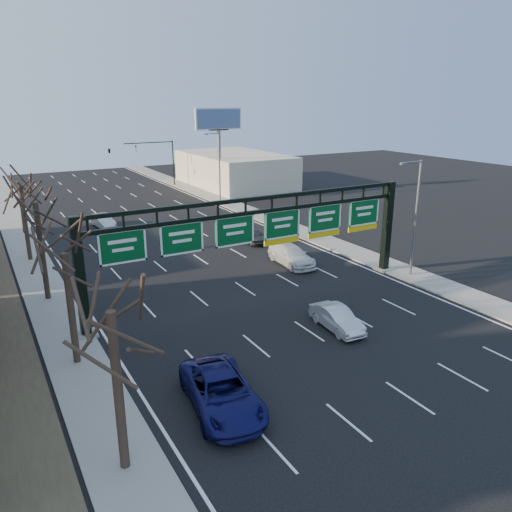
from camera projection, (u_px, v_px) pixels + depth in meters
ground at (330, 345)px, 28.23m from camera, size 160.00×160.00×0.00m
sidewalk_left at (39, 277)px, 38.66m from camera, size 3.00×120.00×0.12m
sidewalk_right at (308, 234)px, 50.80m from camera, size 3.00×120.00×0.12m
lane_markings at (192, 253)px, 44.75m from camera, size 21.60×120.00×0.01m
sign_gantry at (261, 234)px, 33.51m from camera, size 24.60×1.20×7.20m
building_right_distant at (234, 170)px, 78.26m from camera, size 12.00×20.00×5.00m
tree_near at (108, 283)px, 16.58m from camera, size 3.60×3.60×8.86m
tree_gantry at (62, 233)px, 24.12m from camera, size 3.60×3.60×8.48m
tree_mid at (33, 187)px, 32.16m from camera, size 3.60×3.60×9.24m
tree_far at (18, 173)px, 40.53m from camera, size 3.60×3.60×8.86m
streetlight_near at (415, 213)px, 37.55m from camera, size 2.15×0.22×9.00m
streetlight_far at (219, 163)px, 65.64m from camera, size 2.15×0.22×9.00m
billboard_right at (219, 129)px, 69.75m from camera, size 7.00×0.50×12.00m
traffic_signal_mast at (134, 152)px, 74.69m from camera, size 10.16×0.54×7.00m
car_blue_suv at (222, 392)px, 22.24m from camera, size 3.61×6.32×1.66m
car_silver_sedan at (337, 319)px, 29.97m from camera, size 1.72×4.24×1.37m
car_white_wagon at (291, 255)px, 41.63m from camera, size 2.43×5.46×1.56m
car_grey_far at (254, 235)px, 47.98m from camera, size 2.29×4.19×1.35m
car_silver_distant at (103, 221)px, 53.48m from camera, size 1.99×4.53×1.45m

